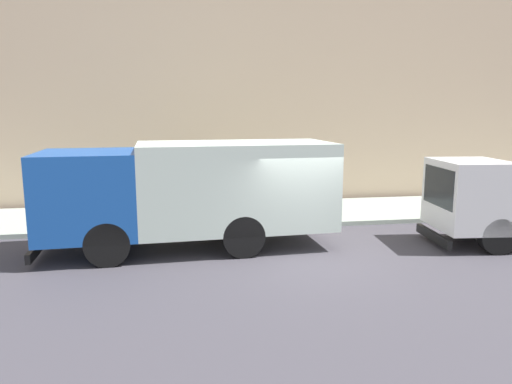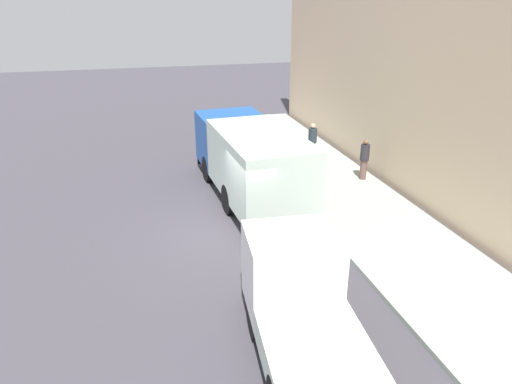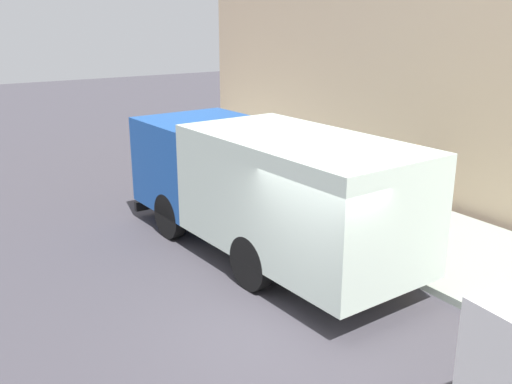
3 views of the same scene
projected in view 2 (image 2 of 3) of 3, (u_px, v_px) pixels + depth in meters
The scene contains 7 objects.
ground at pixel (231, 235), 14.99m from camera, with size 80.00×80.00×0.00m, color #3F3C44.
sidewalk at pixel (369, 215), 16.16m from camera, with size 3.91×30.00×0.14m, color #97A295.
building_facade at pixel (451, 79), 14.95m from camera, with size 0.50×30.00×9.36m, color #CBAD8C.
large_utility_truck at pixel (249, 157), 17.25m from camera, with size 2.99×7.78×2.82m.
small_flatbed_truck at pixel (304, 313), 9.57m from camera, with size 2.53×5.76×2.34m.
pedestrian_walking at pixel (312, 141), 21.21m from camera, with size 0.55×0.55×1.70m.
pedestrian_standing at pixel (364, 158), 18.86m from camera, with size 0.52×0.52×1.70m.
Camera 2 is at (-2.69, -13.00, 7.15)m, focal length 32.32 mm.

